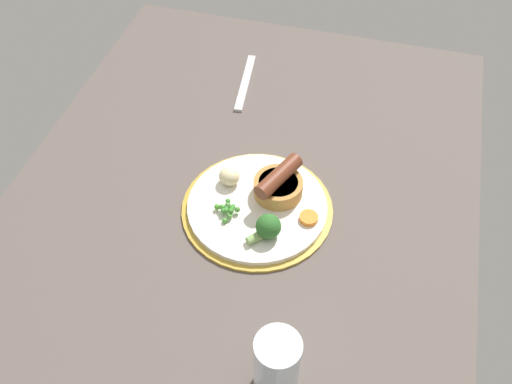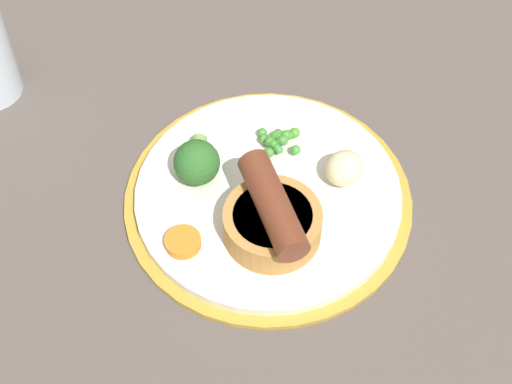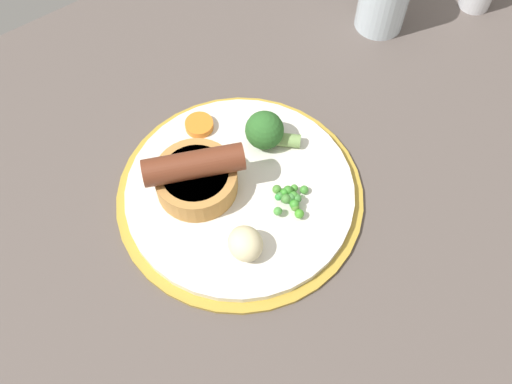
{
  "view_description": "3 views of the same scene",
  "coord_description": "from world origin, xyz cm",
  "px_view_note": "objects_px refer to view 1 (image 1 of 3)",
  "views": [
    {
      "loc": [
        58.84,
        19.45,
        78.11
      ],
      "look_at": [
        -0.71,
        3.1,
        6.62
      ],
      "focal_mm": 40.0,
      "sensor_mm": 36.0,
      "label": 1
    },
    {
      "loc": [
        -32.02,
        34.99,
        64.71
      ],
      "look_at": [
        -0.23,
        5.19,
        6.28
      ],
      "focal_mm": 60.0,
      "sensor_mm": 36.0,
      "label": 2
    },
    {
      "loc": [
        -15.95,
        -21.45,
        54.68
      ],
      "look_at": [
        0.79,
        1.75,
        5.48
      ],
      "focal_mm": 40.0,
      "sensor_mm": 36.0,
      "label": 3
    }
  ],
  "objects_px": {
    "pea_pile": "(227,209)",
    "broccoli_floret_near": "(267,227)",
    "sausage_pudding": "(278,184)",
    "carrot_slice_3": "(309,218)",
    "fork": "(245,82)",
    "drinking_glass": "(277,366)",
    "dinner_plate": "(257,209)",
    "potato_chunk_1": "(229,177)"
  },
  "relations": [
    {
      "from": "pea_pile",
      "to": "broccoli_floret_near",
      "type": "relative_size",
      "value": 0.88
    },
    {
      "from": "sausage_pudding",
      "to": "carrot_slice_3",
      "type": "relative_size",
      "value": 3.27
    },
    {
      "from": "fork",
      "to": "pea_pile",
      "type": "bearing_deg",
      "value": 4.63
    },
    {
      "from": "drinking_glass",
      "to": "fork",
      "type": "bearing_deg",
      "value": -160.29
    },
    {
      "from": "broccoli_floret_near",
      "to": "carrot_slice_3",
      "type": "distance_m",
      "value": 0.08
    },
    {
      "from": "dinner_plate",
      "to": "pea_pile",
      "type": "relative_size",
      "value": 5.45
    },
    {
      "from": "fork",
      "to": "dinner_plate",
      "type": "bearing_deg",
      "value": 12.57
    },
    {
      "from": "potato_chunk_1",
      "to": "broccoli_floret_near",
      "type": "bearing_deg",
      "value": 45.01
    },
    {
      "from": "dinner_plate",
      "to": "potato_chunk_1",
      "type": "xyz_separation_m",
      "value": [
        -0.04,
        -0.06,
        0.02
      ]
    },
    {
      "from": "sausage_pudding",
      "to": "carrot_slice_3",
      "type": "height_order",
      "value": "sausage_pudding"
    },
    {
      "from": "carrot_slice_3",
      "to": "drinking_glass",
      "type": "relative_size",
      "value": 0.26
    },
    {
      "from": "dinner_plate",
      "to": "carrot_slice_3",
      "type": "bearing_deg",
      "value": 86.61
    },
    {
      "from": "fork",
      "to": "carrot_slice_3",
      "type": "bearing_deg",
      "value": 24.99
    },
    {
      "from": "broccoli_floret_near",
      "to": "dinner_plate",
      "type": "bearing_deg",
      "value": 74.59
    },
    {
      "from": "sausage_pudding",
      "to": "potato_chunk_1",
      "type": "distance_m",
      "value": 0.09
    },
    {
      "from": "carrot_slice_3",
      "to": "fork",
      "type": "relative_size",
      "value": 0.17
    },
    {
      "from": "carrot_slice_3",
      "to": "drinking_glass",
      "type": "height_order",
      "value": "drinking_glass"
    },
    {
      "from": "fork",
      "to": "drinking_glass",
      "type": "height_order",
      "value": "drinking_glass"
    },
    {
      "from": "pea_pile",
      "to": "carrot_slice_3",
      "type": "relative_size",
      "value": 1.53
    },
    {
      "from": "carrot_slice_3",
      "to": "fork",
      "type": "bearing_deg",
      "value": -148.34
    },
    {
      "from": "pea_pile",
      "to": "fork",
      "type": "relative_size",
      "value": 0.26
    },
    {
      "from": "broccoli_floret_near",
      "to": "carrot_slice_3",
      "type": "xyz_separation_m",
      "value": [
        -0.05,
        0.06,
        -0.02
      ]
    },
    {
      "from": "potato_chunk_1",
      "to": "carrot_slice_3",
      "type": "bearing_deg",
      "value": 73.61
    },
    {
      "from": "potato_chunk_1",
      "to": "fork",
      "type": "relative_size",
      "value": 0.2
    },
    {
      "from": "sausage_pudding",
      "to": "carrot_slice_3",
      "type": "xyz_separation_m",
      "value": [
        0.04,
        0.06,
        -0.02
      ]
    },
    {
      "from": "potato_chunk_1",
      "to": "carrot_slice_3",
      "type": "xyz_separation_m",
      "value": [
        0.04,
        0.15,
        -0.01
      ]
    },
    {
      "from": "potato_chunk_1",
      "to": "pea_pile",
      "type": "bearing_deg",
      "value": 14.02
    },
    {
      "from": "potato_chunk_1",
      "to": "sausage_pudding",
      "type": "bearing_deg",
      "value": 89.41
    },
    {
      "from": "carrot_slice_3",
      "to": "sausage_pudding",
      "type": "bearing_deg",
      "value": -124.53
    },
    {
      "from": "dinner_plate",
      "to": "sausage_pudding",
      "type": "xyz_separation_m",
      "value": [
        -0.04,
        0.03,
        0.03
      ]
    },
    {
      "from": "broccoli_floret_near",
      "to": "fork",
      "type": "relative_size",
      "value": 0.3
    },
    {
      "from": "dinner_plate",
      "to": "sausage_pudding",
      "type": "relative_size",
      "value": 2.54
    },
    {
      "from": "carrot_slice_3",
      "to": "potato_chunk_1",
      "type": "bearing_deg",
      "value": -106.39
    },
    {
      "from": "carrot_slice_3",
      "to": "fork",
      "type": "xyz_separation_m",
      "value": [
        -0.33,
        -0.2,
        -0.02
      ]
    },
    {
      "from": "potato_chunk_1",
      "to": "drinking_glass",
      "type": "bearing_deg",
      "value": 26.99
    },
    {
      "from": "dinner_plate",
      "to": "pea_pile",
      "type": "xyz_separation_m",
      "value": [
        0.03,
        -0.04,
        0.02
      ]
    },
    {
      "from": "carrot_slice_3",
      "to": "drinking_glass",
      "type": "xyz_separation_m",
      "value": [
        0.28,
        0.01,
        0.04
      ]
    },
    {
      "from": "sausage_pudding",
      "to": "pea_pile",
      "type": "relative_size",
      "value": 2.14
    },
    {
      "from": "sausage_pudding",
      "to": "pea_pile",
      "type": "bearing_deg",
      "value": 156.19
    },
    {
      "from": "sausage_pudding",
      "to": "carrot_slice_3",
      "type": "distance_m",
      "value": 0.08
    },
    {
      "from": "broccoli_floret_near",
      "to": "drinking_glass",
      "type": "distance_m",
      "value": 0.24
    },
    {
      "from": "pea_pile",
      "to": "fork",
      "type": "bearing_deg",
      "value": -168.7
    }
  ]
}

